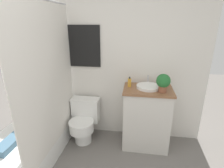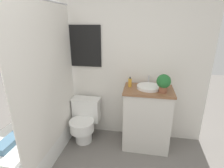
{
  "view_description": "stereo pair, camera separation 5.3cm",
  "coord_description": "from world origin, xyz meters",
  "px_view_note": "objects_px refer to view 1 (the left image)",
  "views": [
    {
      "loc": [
        0.57,
        -0.49,
        1.73
      ],
      "look_at": [
        0.25,
        1.57,
        1.0
      ],
      "focal_mm": 28.0,
      "sensor_mm": 36.0,
      "label": 1
    },
    {
      "loc": [
        0.62,
        -0.48,
        1.73
      ],
      "look_at": [
        0.25,
        1.57,
        1.0
      ],
      "focal_mm": 28.0,
      "sensor_mm": 36.0,
      "label": 2
    }
  ],
  "objects_px": {
    "toilet": "(84,120)",
    "potted_plant": "(163,82)",
    "soap_bottle": "(129,82)",
    "sink": "(148,87)"
  },
  "relations": [
    {
      "from": "toilet",
      "to": "potted_plant",
      "type": "bearing_deg",
      "value": -4.1
    },
    {
      "from": "soap_bottle",
      "to": "potted_plant",
      "type": "height_order",
      "value": "potted_plant"
    },
    {
      "from": "soap_bottle",
      "to": "potted_plant",
      "type": "relative_size",
      "value": 0.58
    },
    {
      "from": "sink",
      "to": "potted_plant",
      "type": "relative_size",
      "value": 1.48
    },
    {
      "from": "toilet",
      "to": "soap_bottle",
      "type": "distance_m",
      "value": 0.92
    },
    {
      "from": "soap_bottle",
      "to": "toilet",
      "type": "bearing_deg",
      "value": -174.78
    },
    {
      "from": "sink",
      "to": "soap_bottle",
      "type": "distance_m",
      "value": 0.26
    },
    {
      "from": "soap_bottle",
      "to": "potted_plant",
      "type": "distance_m",
      "value": 0.46
    },
    {
      "from": "toilet",
      "to": "soap_bottle",
      "type": "relative_size",
      "value": 4.58
    },
    {
      "from": "toilet",
      "to": "potted_plant",
      "type": "height_order",
      "value": "potted_plant"
    }
  ]
}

